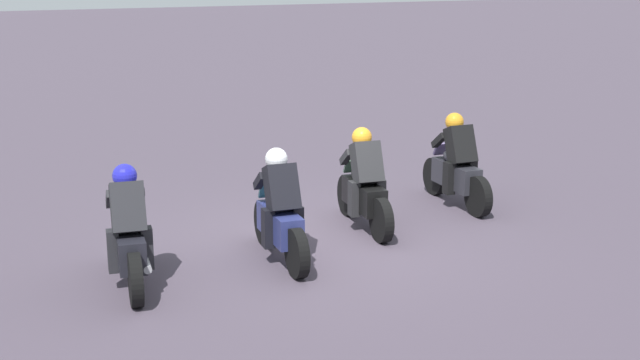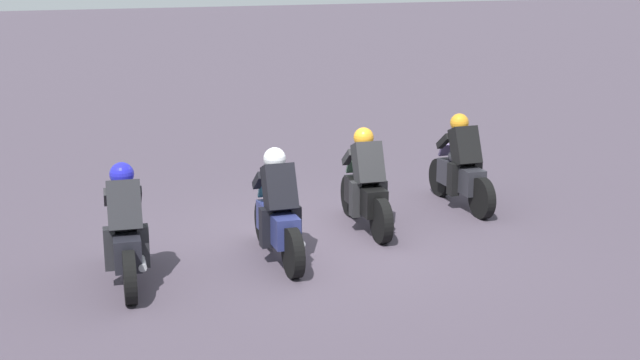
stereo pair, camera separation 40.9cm
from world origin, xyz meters
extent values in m
plane|color=#463D4A|center=(0.00, 0.00, 0.00)|extent=(120.00, 120.00, 0.00)
cylinder|color=black|center=(1.52, -2.83, 0.32)|extent=(0.65, 0.18, 0.64)
cylinder|color=black|center=(0.12, -2.75, 0.32)|extent=(0.65, 0.18, 0.64)
cube|color=#27272D|center=(0.82, -2.79, 0.50)|extent=(1.12, 0.38, 0.40)
ellipsoid|color=#27272D|center=(0.92, -2.80, 0.80)|extent=(0.50, 0.33, 0.24)
cube|color=red|center=(0.31, -2.76, 0.52)|extent=(0.07, 0.16, 0.08)
cylinder|color=#A5A5AD|center=(0.46, -2.93, 0.37)|extent=(0.42, 0.12, 0.10)
cube|color=black|center=(0.72, -2.79, 1.02)|extent=(0.51, 0.43, 0.66)
sphere|color=orange|center=(0.94, -2.80, 1.36)|extent=(0.32, 0.32, 0.30)
cube|color=slate|center=(1.32, -2.82, 0.84)|extent=(0.17, 0.27, 0.23)
cube|color=black|center=(0.71, -2.59, 0.50)|extent=(0.19, 0.15, 0.52)
cube|color=black|center=(0.69, -2.99, 0.50)|extent=(0.19, 0.15, 0.52)
cube|color=black|center=(1.11, -2.63, 1.04)|extent=(0.39, 0.12, 0.31)
cube|color=black|center=(1.09, -2.99, 1.04)|extent=(0.39, 0.12, 0.31)
cylinder|color=black|center=(1.02, -0.94, 0.32)|extent=(0.65, 0.21, 0.64)
cylinder|color=black|center=(-0.37, -0.79, 0.32)|extent=(0.65, 0.21, 0.64)
cube|color=black|center=(0.33, -0.86, 0.50)|extent=(1.13, 0.44, 0.40)
ellipsoid|color=black|center=(0.43, -0.87, 0.80)|extent=(0.51, 0.35, 0.24)
cube|color=red|center=(-0.18, -0.81, 0.52)|extent=(0.08, 0.17, 0.08)
cylinder|color=#A5A5AD|center=(-0.04, -0.98, 0.37)|extent=(0.43, 0.15, 0.10)
cube|color=#252527|center=(0.23, -0.85, 1.02)|extent=(0.53, 0.45, 0.66)
sphere|color=orange|center=(0.45, -0.88, 1.36)|extent=(0.33, 0.33, 0.30)
cube|color=slate|center=(0.82, -0.92, 0.84)|extent=(0.18, 0.28, 0.23)
cube|color=#252527|center=(0.23, -0.65, 0.50)|extent=(0.19, 0.16, 0.52)
cube|color=#252527|center=(0.18, -1.05, 0.50)|extent=(0.19, 0.16, 0.52)
cube|color=#252527|center=(0.62, -0.72, 1.04)|extent=(0.39, 0.14, 0.31)
cube|color=#252527|center=(0.58, -1.07, 1.04)|extent=(0.39, 0.14, 0.31)
cylinder|color=black|center=(0.21, 0.75, 0.32)|extent=(0.65, 0.18, 0.64)
cylinder|color=black|center=(-1.18, 0.85, 0.32)|extent=(0.65, 0.18, 0.64)
cube|color=navy|center=(-0.49, 0.80, 0.50)|extent=(1.12, 0.39, 0.40)
ellipsoid|color=navy|center=(-0.39, 0.79, 0.80)|extent=(0.50, 0.33, 0.24)
cube|color=red|center=(-0.99, 0.84, 0.52)|extent=(0.07, 0.16, 0.08)
cylinder|color=#A5A5AD|center=(-0.85, 0.67, 0.37)|extent=(0.43, 0.13, 0.10)
cube|color=black|center=(-0.59, 0.81, 1.02)|extent=(0.51, 0.43, 0.66)
sphere|color=silver|center=(-0.37, 0.79, 1.36)|extent=(0.32, 0.32, 0.30)
cube|color=teal|center=(0.01, 0.77, 0.84)|extent=(0.17, 0.27, 0.23)
cube|color=black|center=(-0.59, 1.01, 0.50)|extent=(0.19, 0.15, 0.52)
cube|color=black|center=(-0.62, 0.61, 0.50)|extent=(0.19, 0.15, 0.52)
cube|color=black|center=(-0.19, 0.96, 1.04)|extent=(0.39, 0.13, 0.31)
cube|color=black|center=(-0.22, 0.60, 1.04)|extent=(0.39, 0.13, 0.31)
cylinder|color=black|center=(0.11, 2.73, 0.32)|extent=(0.65, 0.22, 0.64)
cylinder|color=black|center=(-1.28, 2.91, 0.32)|extent=(0.65, 0.22, 0.64)
cube|color=black|center=(-0.58, 2.82, 0.50)|extent=(1.13, 0.46, 0.40)
ellipsoid|color=black|center=(-0.48, 2.81, 0.80)|extent=(0.51, 0.36, 0.24)
cube|color=red|center=(-1.09, 2.89, 0.52)|extent=(0.08, 0.17, 0.08)
cylinder|color=#A5A5AD|center=(-0.95, 2.71, 0.37)|extent=(0.43, 0.15, 0.10)
cube|color=black|center=(-0.68, 2.83, 1.02)|extent=(0.53, 0.46, 0.66)
sphere|color=#2121BA|center=(-0.46, 2.80, 1.36)|extent=(0.34, 0.34, 0.30)
cube|color=#5F9377|center=(-0.09, 2.76, 0.84)|extent=(0.19, 0.28, 0.23)
cube|color=black|center=(-0.68, 3.03, 0.50)|extent=(0.20, 0.16, 0.52)
cube|color=black|center=(-0.73, 2.64, 0.50)|extent=(0.20, 0.16, 0.52)
cube|color=black|center=(-0.28, 2.96, 1.04)|extent=(0.39, 0.15, 0.31)
cube|color=black|center=(-0.33, 2.61, 1.04)|extent=(0.39, 0.15, 0.31)
camera|label=1|loc=(-10.71, 4.81, 3.92)|focal=48.66mm
camera|label=2|loc=(-10.87, 4.44, 3.92)|focal=48.66mm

